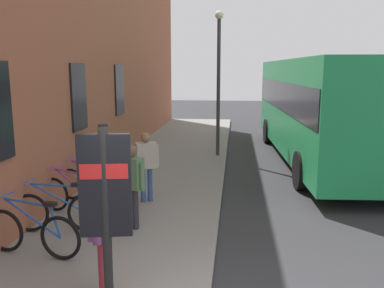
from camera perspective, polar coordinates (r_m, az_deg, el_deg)
name	(u,v)px	position (r m, az deg, el deg)	size (l,w,h in m)	color
ground	(262,192)	(10.55, 9.75, -6.66)	(60.00, 60.00, 0.00)	#2D2D30
sidewalk_pavement	(168,168)	(12.60, -3.41, -3.41)	(24.00, 3.50, 0.12)	gray
station_facade	(107,20)	(13.77, -11.73, 16.58)	(22.00, 0.65, 9.20)	#9E563D
bicycle_beside_lamp	(32,233)	(7.13, -21.34, -11.40)	(0.51, 1.75, 0.97)	black
bicycle_end_of_row	(59,211)	(7.96, -18.06, -8.90)	(0.48, 1.77, 0.97)	black
bicycle_mid_rack	(75,196)	(8.78, -15.95, -6.96)	(0.67, 1.71, 0.97)	black
bicycle_leaning_wall	(92,184)	(9.54, -13.72, -5.45)	(0.48, 1.77, 0.97)	black
transit_info_sign	(106,200)	(4.44, -11.93, -7.60)	(0.17, 0.56, 2.40)	black
city_bus	(318,104)	(14.17, 17.17, 5.31)	(10.61, 3.06, 3.35)	#1E8C4C
pedestrian_crossing_street	(146,160)	(9.15, -6.41, -2.21)	(0.41, 0.54, 1.57)	#334C8C
pedestrian_by_facade	(104,218)	(5.36, -12.19, -10.02)	(0.68, 0.27, 1.81)	maroon
pedestrian_near_bus	(131,178)	(7.66, -8.42, -4.73)	(0.40, 0.55, 1.58)	#26262D
street_lamp	(219,71)	(13.92, 3.72, 10.12)	(0.28, 0.28, 4.81)	#333338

